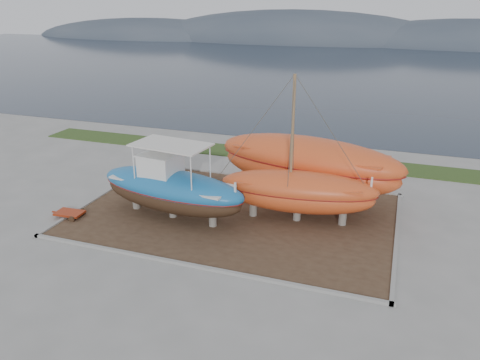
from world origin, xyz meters
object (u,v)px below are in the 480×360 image
(blue_caique, at_px, (171,181))
(orange_sailboat, at_px, (300,151))
(orange_bare_hull, at_px, (308,170))
(red_trailer, at_px, (70,215))
(white_dinghy, at_px, (165,181))

(blue_caique, bearing_deg, orange_sailboat, 23.11)
(orange_bare_hull, distance_m, red_trailer, 14.50)
(blue_caique, distance_m, orange_sailboat, 7.42)
(blue_caique, height_order, orange_sailboat, orange_sailboat)
(orange_bare_hull, bearing_deg, orange_sailboat, -78.48)
(white_dinghy, height_order, orange_sailboat, orange_sailboat)
(blue_caique, xyz_separation_m, orange_bare_hull, (6.79, 5.15, -0.27))
(blue_caique, distance_m, orange_bare_hull, 8.52)
(blue_caique, distance_m, white_dinghy, 4.52)
(blue_caique, relative_size, orange_sailboat, 1.04)
(blue_caique, height_order, white_dinghy, blue_caique)
(white_dinghy, relative_size, orange_sailboat, 0.46)
(blue_caique, bearing_deg, red_trailer, -153.70)
(red_trailer, bearing_deg, orange_bare_hull, 26.67)
(white_dinghy, relative_size, red_trailer, 1.72)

